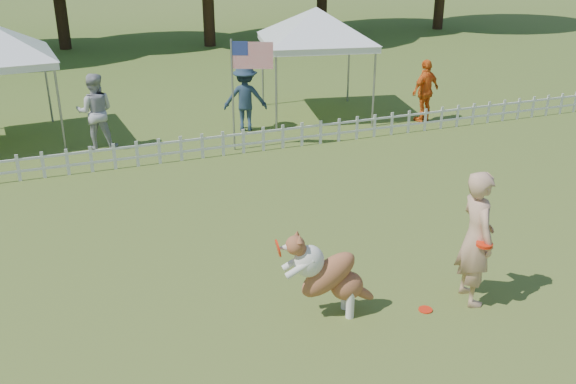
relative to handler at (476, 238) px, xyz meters
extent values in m
plane|color=#34551B|center=(-1.48, 0.29, -1.01)|extent=(120.00, 120.00, 0.00)
imported|color=tan|center=(0.00, 0.00, 0.00)|extent=(0.61, 0.81, 2.02)
cylinder|color=red|center=(-0.76, -0.04, -1.00)|extent=(0.25, 0.25, 0.02)
imported|color=#A7A6AC|center=(-4.42, 8.89, -0.09)|extent=(1.02, 0.86, 1.85)
imported|color=#223449|center=(-0.64, 9.03, -0.13)|extent=(1.28, 0.97, 1.75)
imported|color=orange|center=(4.22, 8.10, -0.16)|extent=(1.08, 0.71, 1.70)
camera|label=1|loc=(-5.36, -6.63, 4.17)|focal=40.00mm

